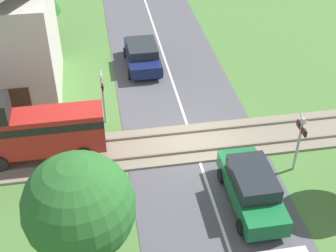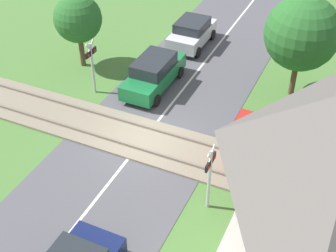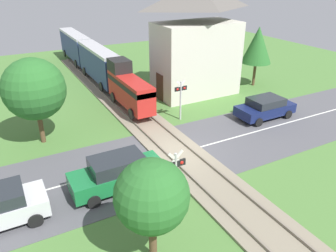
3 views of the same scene
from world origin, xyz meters
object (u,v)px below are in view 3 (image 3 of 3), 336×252
train (94,60)px  station_building (196,42)px  crossing_signal_west_approach (176,172)px  crossing_signal_east_approach (181,94)px  pedestrian_by_station (145,92)px  car_near_crossing (118,173)px  car_far_side (265,107)px

train → station_building: 9.90m
train → crossing_signal_west_approach: size_ratio=7.86×
crossing_signal_east_approach → station_building: bearing=47.1°
pedestrian_by_station → train: bearing=105.0°
station_building → car_near_crossing: bearing=-137.4°
car_near_crossing → station_building: (10.25, 9.41, 3.35)m
train → car_far_side: (7.73, -13.93, -1.12)m
train → car_near_crossing: size_ratio=5.06×
car_far_side → station_building: bearing=103.4°
car_near_crossing → car_far_side: (11.81, 2.88, -0.08)m
car_far_side → crossing_signal_west_approach: crossing_signal_west_approach is taller
car_far_side → station_building: (-1.56, 6.53, 3.43)m
crossing_signal_west_approach → pedestrian_by_station: bearing=71.0°
crossing_signal_east_approach → pedestrian_by_station: (-0.60, 4.55, -1.13)m
car_near_crossing → car_far_side: 12.15m
car_near_crossing → crossing_signal_east_approach: 8.52m
train → crossing_signal_west_approach: (-2.44, -19.32, -0.06)m
car_far_side → crossing_signal_east_approach: (-5.29, 2.52, 1.06)m
train → pedestrian_by_station: train is taller
station_building → train: bearing=129.8°
crossing_signal_west_approach → crossing_signal_east_approach: size_ratio=1.00×
pedestrian_by_station → car_near_crossing: bearing=-120.8°
pedestrian_by_station → station_building: bearing=-7.1°
car_far_side → crossing_signal_east_approach: crossing_signal_east_approach is taller
train → crossing_signal_west_approach: train is taller
car_near_crossing → crossing_signal_west_approach: size_ratio=1.55×
crossing_signal_west_approach → pedestrian_by_station: size_ratio=1.84×
car_near_crossing → car_far_side: bearing=13.7°
crossing_signal_west_approach → crossing_signal_east_approach: bearing=58.3°
crossing_signal_west_approach → crossing_signal_east_approach: same height
crossing_signal_east_approach → car_far_side: bearing=-25.5°
crossing_signal_west_approach → station_building: bearing=54.2°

